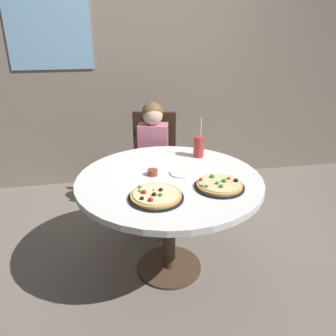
# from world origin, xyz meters

# --- Properties ---
(ground_plane) EXTENTS (8.00, 8.00, 0.00)m
(ground_plane) POSITION_xyz_m (0.00, 0.00, 0.00)
(ground_plane) COLOR slate
(wall_with_window) EXTENTS (5.20, 0.14, 2.90)m
(wall_with_window) POSITION_xyz_m (-0.01, 1.68, 1.45)
(wall_with_window) COLOR gray
(wall_with_window) RESTS_ON ground_plane
(dining_table) EXTENTS (1.24, 1.24, 0.75)m
(dining_table) POSITION_xyz_m (0.00, 0.00, 0.66)
(dining_table) COLOR white
(dining_table) RESTS_ON ground_plane
(chair_wooden) EXTENTS (0.48, 0.48, 0.95)m
(chair_wooden) POSITION_xyz_m (0.02, 0.91, 0.53)
(chair_wooden) COLOR #382619
(chair_wooden) RESTS_ON ground_plane
(diner_child) EXTENTS (0.33, 0.43, 1.08)m
(diner_child) POSITION_xyz_m (-0.02, 0.73, 0.48)
(diner_child) COLOR #3F4766
(diner_child) RESTS_ON ground_plane
(pizza_veggie) EXTENTS (0.33, 0.33, 0.05)m
(pizza_veggie) POSITION_xyz_m (-0.13, -0.27, 0.77)
(pizza_veggie) COLOR black
(pizza_veggie) RESTS_ON dining_table
(pizza_cheese) EXTENTS (0.31, 0.31, 0.05)m
(pizza_cheese) POSITION_xyz_m (0.28, -0.20, 0.77)
(pizza_cheese) COLOR black
(pizza_cheese) RESTS_ON dining_table
(soda_cup) EXTENTS (0.08, 0.08, 0.31)m
(soda_cup) POSITION_xyz_m (0.29, 0.34, 0.83)
(soda_cup) COLOR #B73333
(soda_cup) RESTS_ON dining_table
(sauce_bowl) EXTENTS (0.07, 0.07, 0.04)m
(sauce_bowl) POSITION_xyz_m (-0.10, 0.06, 0.77)
(sauce_bowl) COLOR brown
(sauce_bowl) RESTS_ON dining_table
(plate_small) EXTENTS (0.18, 0.18, 0.01)m
(plate_small) POSITION_xyz_m (0.10, 0.05, 0.76)
(plate_small) COLOR white
(plate_small) RESTS_ON dining_table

